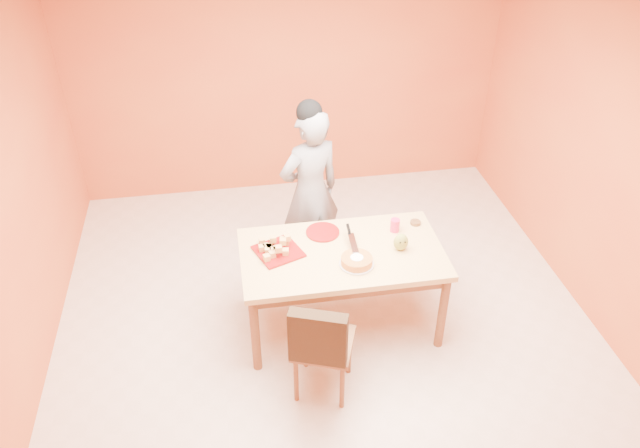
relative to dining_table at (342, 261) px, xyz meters
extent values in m
plane|color=beige|center=(-0.12, -0.15, -0.67)|extent=(5.00, 5.00, 0.00)
plane|color=silver|center=(-0.12, -0.15, 2.03)|extent=(5.00, 5.00, 0.00)
plane|color=#CD632F|center=(-0.12, 2.35, 0.68)|extent=(4.50, 0.00, 4.50)
plane|color=#CD632F|center=(2.13, -0.15, 0.68)|extent=(0.00, 5.00, 5.00)
cube|color=#E2B076|center=(0.00, 0.00, 0.07)|extent=(1.60, 0.90, 0.05)
cube|color=brown|center=(0.00, 0.00, -0.01)|extent=(1.48, 0.78, 0.10)
cylinder|color=brown|center=(-0.74, -0.39, -0.31)|extent=(0.07, 0.07, 0.71)
cylinder|color=brown|center=(-0.74, 0.39, -0.31)|extent=(0.07, 0.07, 0.71)
cylinder|color=brown|center=(0.74, -0.39, -0.31)|extent=(0.07, 0.07, 0.71)
cylinder|color=brown|center=(0.74, 0.39, -0.31)|extent=(0.07, 0.07, 0.71)
imported|color=gray|center=(-0.12, 0.84, 0.14)|extent=(0.68, 0.56, 1.61)
cube|color=maroon|center=(-0.50, 0.08, 0.10)|extent=(0.42, 0.42, 0.02)
cylinder|color=maroon|center=(-0.11, 0.27, 0.10)|extent=(0.34, 0.34, 0.02)
cylinder|color=silver|center=(0.08, -0.18, 0.10)|extent=(0.35, 0.35, 0.01)
cylinder|color=orange|center=(0.08, -0.18, 0.13)|extent=(0.31, 0.31, 0.06)
cube|color=white|center=(0.09, 0.00, 0.17)|extent=(0.06, 0.26, 0.01)
ellipsoid|color=olive|center=(0.46, -0.05, 0.17)|extent=(0.14, 0.13, 0.15)
cylinder|color=#E12157|center=(0.48, 0.21, 0.15)|extent=(0.09, 0.09, 0.11)
cylinder|color=#331E0D|center=(0.68, 0.27, 0.11)|extent=(0.11, 0.11, 0.03)
camera|label=1|loc=(-0.82, -3.81, 3.08)|focal=35.00mm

